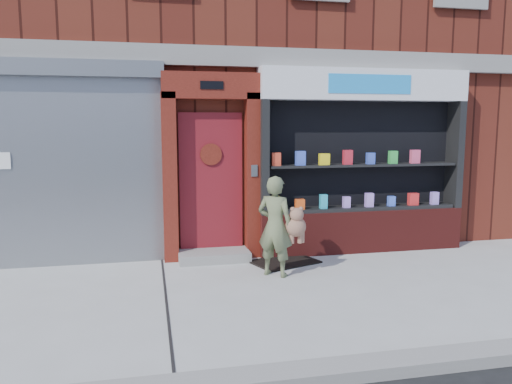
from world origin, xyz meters
name	(u,v)px	position (x,y,z in m)	size (l,w,h in m)	color
ground	(290,293)	(0.00, 0.00, 0.00)	(80.00, 80.00, 0.00)	#9E9E99
curb	(360,369)	(0.00, -2.15, 0.06)	(60.00, 0.30, 0.12)	gray
building	(220,42)	(0.00, 5.99, 4.00)	(12.00, 8.16, 8.00)	#4D1911
shutter_bay	(59,152)	(-3.00, 1.93, 1.72)	(3.10, 0.30, 3.04)	gray
red_door_bay	(212,167)	(-0.75, 1.86, 1.46)	(1.52, 0.58, 2.90)	#4D140D
pharmacy_bay	(362,170)	(1.75, 1.81, 1.37)	(3.50, 0.41, 3.00)	#5E1916
woman	(278,226)	(0.03, 0.74, 0.71)	(0.73, 0.58, 1.42)	#5F6945
doormat	(284,262)	(0.30, 1.36, 0.01)	(0.96, 0.67, 0.02)	black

